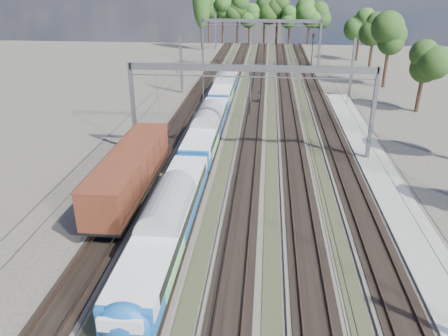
# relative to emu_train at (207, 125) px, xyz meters

# --- Properties ---
(track_bed) EXTENTS (21.00, 130.00, 0.34)m
(track_bed) POSITION_rel_emu_train_xyz_m (4.50, 12.69, -2.26)
(track_bed) COLOR #47423A
(track_bed) RESTS_ON ground
(platform) EXTENTS (3.00, 70.00, 0.30)m
(platform) POSITION_rel_emu_train_xyz_m (16.50, -12.31, -2.21)
(platform) COLOR gray
(platform) RESTS_ON ground
(catenary) EXTENTS (25.65, 130.00, 9.00)m
(catenary) POSITION_rel_emu_train_xyz_m (4.83, 20.38, 4.04)
(catenary) COLOR slate
(catenary) RESTS_ON ground
(tree_belt) EXTENTS (40.71, 100.32, 12.11)m
(tree_belt) POSITION_rel_emu_train_xyz_m (11.37, 61.23, 6.17)
(tree_belt) COLOR black
(tree_belt) RESTS_ON ground
(emu_train) EXTENTS (2.74, 58.06, 4.01)m
(emu_train) POSITION_rel_emu_train_xyz_m (0.00, 0.00, 0.00)
(emu_train) COLOR black
(emu_train) RESTS_ON ground
(freight_boxcar) EXTENTS (3.05, 14.73, 3.80)m
(freight_boxcar) POSITION_rel_emu_train_xyz_m (-4.50, -12.22, -0.04)
(freight_boxcar) COLOR black
(freight_boxcar) RESTS_ON ground
(worker) EXTENTS (0.64, 0.75, 1.74)m
(worker) POSITION_rel_emu_train_xyz_m (4.98, 17.54, -1.49)
(worker) COLOR black
(worker) RESTS_ON ground
(signal_near) EXTENTS (0.41, 0.38, 5.75)m
(signal_near) POSITION_rel_emu_train_xyz_m (3.97, 11.36, 1.28)
(signal_near) COLOR black
(signal_near) RESTS_ON ground
(signal_far) EXTENTS (0.43, 0.39, 6.35)m
(signal_far) POSITION_rel_emu_train_xyz_m (14.73, 46.86, 1.66)
(signal_far) COLOR black
(signal_far) RESTS_ON ground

